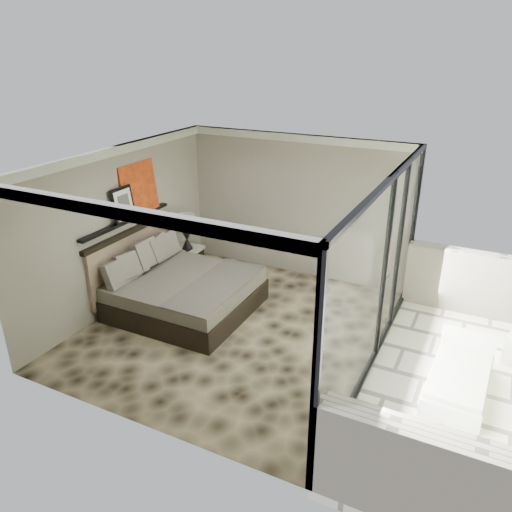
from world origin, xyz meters
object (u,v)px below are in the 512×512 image
at_px(nightstand, 187,259).
at_px(table_lamp, 186,227).
at_px(bed, 180,290).
at_px(lounger, 459,379).

distance_m(nightstand, table_lamp, 0.70).
bearing_deg(bed, table_lamp, 118.84).
relative_size(bed, table_lamp, 3.18).
distance_m(bed, table_lamp, 1.64).
bearing_deg(nightstand, bed, -69.05).
xyz_separation_m(bed, table_lamp, (-0.73, 1.33, 0.61)).
bearing_deg(nightstand, lounger, -25.20).
bearing_deg(lounger, nightstand, 166.23).
relative_size(bed, nightstand, 4.03).
relative_size(table_lamp, lounger, 0.48).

